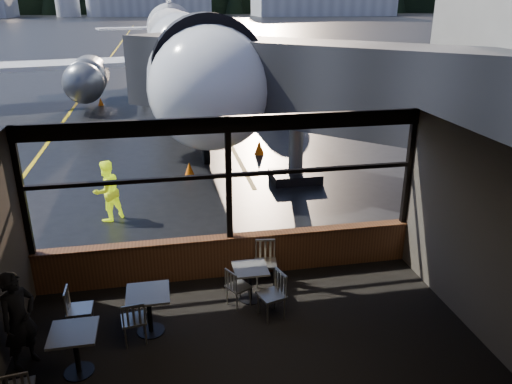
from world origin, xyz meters
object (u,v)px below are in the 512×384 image
object	(u,v)px
chair_near_w	(238,287)
cone_extra	(189,169)
chair_near_n	(266,264)
ground_crew	(107,191)
cone_wing	(101,102)
chair_mid_w	(80,310)
chair_mid_s	(134,320)
airliner	(179,0)
passenger	(19,320)
cafe_table_left	(76,352)
chair_near_e	(271,296)
cafe_table_mid	(149,312)
cafe_table_near	(250,284)
cone_nose	(259,148)
jet_bridge	(317,105)

from	to	relation	value
chair_near_w	cone_extra	world-z (taller)	chair_near_w
chair_near_n	ground_crew	bearing A→B (deg)	-39.96
cone_wing	cone_extra	world-z (taller)	cone_extra
chair_mid_w	chair_mid_s	bearing A→B (deg)	62.88
airliner	cone_wing	xyz separation A→B (m)	(-4.72, -0.36, -5.37)
passenger	cone_wing	bearing A→B (deg)	41.14
airliner	cafe_table_left	distance (m)	23.65
chair_near_e	chair_mid_w	distance (m)	3.46
cafe_table_mid	cone_extra	size ratio (longest dim) A/B	1.80
cafe_table_left	chair_near_n	xyz separation A→B (m)	(3.51, 2.08, 0.08)
cafe_table_mid	chair_mid_s	xyz separation A→B (m)	(-0.26, -0.21, 0.02)
cafe_table_left	chair_near_w	world-z (taller)	chair_near_w
chair_near_n	passenger	bearing A→B (deg)	30.49
airliner	chair_mid_w	xyz separation A→B (m)	(-3.08, -21.75, -5.13)
passenger	cone_extra	xyz separation A→B (m)	(3.27, 9.03, -0.63)
airliner	chair_mid_w	distance (m)	22.56
cafe_table_near	cafe_table_mid	size ratio (longest dim) A/B	0.88
chair_mid_s	cone_nose	distance (m)	11.59
chair_mid_w	cone_extra	xyz separation A→B (m)	(2.49, 8.28, -0.22)
passenger	chair_near_n	bearing A→B (deg)	-29.81
cafe_table_mid	passenger	bearing A→B (deg)	-166.48
ground_crew	cafe_table_mid	bearing A→B (deg)	61.62
cafe_table_left	ground_crew	world-z (taller)	ground_crew
cafe_table_mid	cone_extra	world-z (taller)	cafe_table_mid
jet_bridge	chair_near_w	xyz separation A→B (m)	(-3.61, -6.70, -2.12)
airliner	cone_nose	xyz separation A→B (m)	(2.23, -11.49, -5.32)
chair_near_w	cone_extra	size ratio (longest dim) A/B	1.82
airliner	chair_near_w	size ratio (longest dim) A/B	43.98
cafe_table_left	cone_wing	distance (m)	22.58
cafe_table_near	passenger	size ratio (longest dim) A/B	0.43
airliner	chair_mid_w	bearing A→B (deg)	-98.60
cafe_table_near	chair_mid_w	world-z (taller)	chair_mid_w
chair_near_n	chair_mid_w	xyz separation A→B (m)	(-3.59, -0.95, -0.02)
cafe_table_mid	chair_near_n	world-z (taller)	chair_near_n
passenger	cone_extra	size ratio (longest dim) A/B	3.73
jet_bridge	chair_near_e	world-z (taller)	jet_bridge
chair_near_w	ground_crew	distance (m)	5.52
chair_mid_w	passenger	xyz separation A→B (m)	(-0.78, -0.75, 0.41)
airliner	cafe_table_near	xyz separation A→B (m)	(0.09, -21.33, -5.22)
cone_nose	cafe_table_mid	bearing A→B (deg)	-111.29
chair_near_n	chair_mid_w	world-z (taller)	chair_near_n
cone_extra	cafe_table_near	bearing A→B (deg)	-85.06
jet_bridge	cafe_table_left	size ratio (longest dim) A/B	14.61
chair_near_w	cone_nose	xyz separation A→B (m)	(2.41, 10.00, -0.15)
chair_mid_s	chair_mid_w	size ratio (longest dim) A/B	0.97
cafe_table_mid	chair_near_e	distance (m)	2.24
cafe_table_left	chair_mid_s	distance (m)	1.09
jet_bridge	chair_near_n	bearing A→B (deg)	-115.99
airliner	cone_extra	distance (m)	14.50
airliner	ground_crew	distance (m)	17.67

